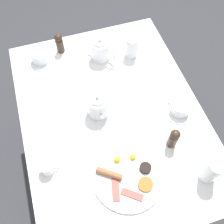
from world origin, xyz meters
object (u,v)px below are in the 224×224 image
object	(u,v)px
teacup_with_saucer_right	(180,108)
water_glass_short	(132,47)
teapot_near	(101,50)
salt_grinder	(59,43)
knife_by_plate	(42,90)
water_glass_tall	(212,171)
pepper_grinder	(174,138)
creamer_jug	(47,167)
fork_by_plate	(132,79)
teapot_far	(98,105)
teacup_with_saucer_left	(40,57)
breakfast_plate	(128,175)

from	to	relation	value
teacup_with_saucer_right	water_glass_short	distance (m)	0.42
teapot_near	salt_grinder	bearing A→B (deg)	24.71
teapot_near	knife_by_plate	xyz separation A→B (m)	(-0.34, -0.12, -0.06)
water_glass_tall	pepper_grinder	xyz separation A→B (m)	(-0.08, 0.18, -0.01)
water_glass_short	teacup_with_saucer_right	bearing A→B (deg)	-76.80
teacup_with_saucer_right	creamer_jug	distance (m)	0.65
fork_by_plate	knife_by_plate	size ratio (longest dim) A/B	0.72
teacup_with_saucer_right	water_glass_short	bearing A→B (deg)	103.20
teapot_far	knife_by_plate	xyz separation A→B (m)	(-0.23, 0.20, -0.06)
teacup_with_saucer_left	creamer_jug	distance (m)	0.61
teapot_near	teapot_far	size ratio (longest dim) A/B	0.85
teapot_near	teacup_with_saucer_left	bearing A→B (deg)	41.03
water_glass_short	salt_grinder	world-z (taller)	same
teapot_far	pepper_grinder	world-z (taller)	teapot_far
water_glass_tall	fork_by_plate	distance (m)	0.58
water_glass_short	knife_by_plate	world-z (taller)	water_glass_short
water_glass_short	pepper_grinder	world-z (taller)	same
pepper_grinder	water_glass_short	bearing A→B (deg)	88.96
creamer_jug	knife_by_plate	xyz separation A→B (m)	(0.04, 0.41, -0.03)
water_glass_short	salt_grinder	size ratio (longest dim) A/B	1.00
knife_by_plate	creamer_jug	bearing A→B (deg)	-96.14
creamer_jug	salt_grinder	world-z (taller)	salt_grinder
pepper_grinder	teapot_far	bearing A→B (deg)	135.23
creamer_jug	knife_by_plate	world-z (taller)	creamer_jug
water_glass_tall	knife_by_plate	distance (m)	0.86
creamer_jug	fork_by_plate	world-z (taller)	creamer_jug
water_glass_tall	salt_grinder	size ratio (longest dim) A/B	1.21
teapot_near	water_glass_tall	size ratio (longest dim) A/B	1.18
teacup_with_saucer_right	teacup_with_saucer_left	bearing A→B (deg)	138.15
teapot_far	water_glass_short	distance (m)	0.40
teacup_with_saucer_left	water_glass_tall	xyz separation A→B (m)	(0.54, -0.83, 0.04)
salt_grinder	fork_by_plate	size ratio (longest dim) A/B	0.78
teapot_far	teacup_with_saucer_right	size ratio (longest dim) A/B	1.33
teacup_with_saucer_left	teacup_with_saucer_right	world-z (taller)	same
teapot_far	pepper_grinder	distance (m)	0.37
teacup_with_saucer_left	fork_by_plate	bearing A→B (deg)	-31.82
breakfast_plate	knife_by_plate	size ratio (longest dim) A/B	1.45
breakfast_plate	teapot_far	distance (m)	0.34
salt_grinder	fork_by_plate	xyz separation A→B (m)	(0.31, -0.30, -0.06)
water_glass_tall	salt_grinder	distance (m)	0.97
fork_by_plate	knife_by_plate	xyz separation A→B (m)	(-0.45, 0.07, 0.00)
salt_grinder	pepper_grinder	bearing A→B (deg)	-63.27
teapot_far	creamer_jug	world-z (taller)	teapot_far
salt_grinder	breakfast_plate	bearing A→B (deg)	-81.27
teapot_near	pepper_grinder	xyz separation A→B (m)	(0.15, -0.58, 0.00)
water_glass_short	fork_by_plate	size ratio (longest dim) A/B	0.78
breakfast_plate	fork_by_plate	bearing A→B (deg)	67.94
fork_by_plate	knife_by_plate	distance (m)	0.46
breakfast_plate	fork_by_plate	distance (m)	0.51
teapot_far	teacup_with_saucer_right	xyz separation A→B (m)	(0.36, -0.11, -0.03)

